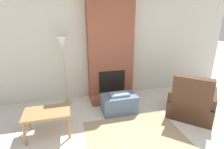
{
  "coord_description": "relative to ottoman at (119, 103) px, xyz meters",
  "views": [
    {
      "loc": [
        -1.08,
        -1.65,
        2.08
      ],
      "look_at": [
        0.0,
        2.39,
        0.67
      ],
      "focal_mm": 28.0,
      "sensor_mm": 36.0,
      "label": 1
    }
  ],
  "objects": [
    {
      "name": "armchair",
      "position": [
        1.46,
        -0.53,
        0.07
      ],
      "size": [
        1.29,
        1.29,
        0.97
      ],
      "rotation": [
        0.0,
        0.0,
        2.37
      ],
      "color": "#422819",
      "rests_on": "ground_plane"
    },
    {
      "name": "area_rug",
      "position": [
        0.03,
        -1.02,
        -0.21
      ],
      "size": [
        1.75,
        1.58,
        0.01
      ],
      "primitive_type": "cube",
      "color": "#9E8966",
      "rests_on": "ground_plane"
    },
    {
      "name": "ottoman",
      "position": [
        0.0,
        0.0,
        0.0
      ],
      "size": [
        0.77,
        0.45,
        0.46
      ],
      "color": "slate",
      "rests_on": "ground_plane"
    },
    {
      "name": "fireplace",
      "position": [
        0.02,
        0.84,
        1.0
      ],
      "size": [
        1.14,
        0.66,
        2.6
      ],
      "color": "brown",
      "rests_on": "ground_plane"
    },
    {
      "name": "floor_lamp_left",
      "position": [
        -1.13,
        0.75,
        1.2
      ],
      "size": [
        0.28,
        0.28,
        1.66
      ],
      "color": "tan",
      "rests_on": "ground_plane"
    },
    {
      "name": "wall_back",
      "position": [
        0.02,
        1.06,
        1.09
      ],
      "size": [
        6.93,
        0.06,
        2.6
      ],
      "primitive_type": "cube",
      "color": "beige",
      "rests_on": "ground_plane"
    },
    {
      "name": "side_table",
      "position": [
        -1.48,
        -0.42,
        0.2
      ],
      "size": [
        0.8,
        0.51,
        0.47
      ],
      "color": "#9E7042",
      "rests_on": "ground_plane"
    }
  ]
}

